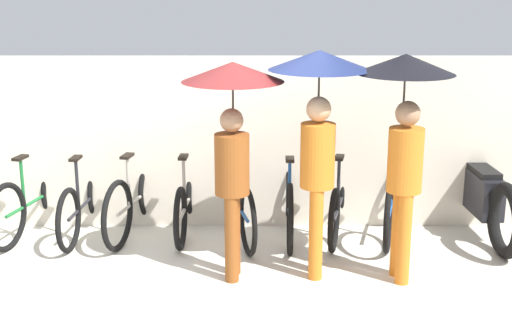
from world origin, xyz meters
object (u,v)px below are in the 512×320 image
object	(u,v)px
parked_bicycle_0	(33,200)
pedestrian_leading	(231,113)
parked_bicycle_1	(83,203)
pedestrian_trailing	(404,111)
parked_bicycle_4	(236,203)
parked_bicycle_3	(185,202)
parked_bicycle_6	(338,202)
motorcycle	(480,196)
pedestrian_center	(317,105)
parked_bicycle_5	(288,201)
parked_bicycle_7	(390,200)
parked_bicycle_2	(134,199)

from	to	relation	value
parked_bicycle_0	pedestrian_leading	world-z (taller)	pedestrian_leading
parked_bicycle_1	pedestrian_trailing	xyz separation A→B (m)	(3.23, -1.13, 1.24)
parked_bicycle_4	pedestrian_leading	bearing A→B (deg)	166.70
parked_bicycle_3	parked_bicycle_6	bearing A→B (deg)	-88.22
parked_bicycle_6	pedestrian_leading	size ratio (longest dim) A/B	0.85
parked_bicycle_4	motorcycle	bearing A→B (deg)	-101.11
parked_bicycle_0	parked_bicycle_3	world-z (taller)	parked_bicycle_3
parked_bicycle_6	pedestrian_trailing	bearing A→B (deg)	-147.23
pedestrian_leading	pedestrian_center	bearing A→B (deg)	7.70
parked_bicycle_3	motorcycle	bearing A→B (deg)	-88.11
pedestrian_center	parked_bicycle_4	bearing A→B (deg)	133.10
parked_bicycle_5	pedestrian_leading	world-z (taller)	pedestrian_leading
parked_bicycle_5	parked_bicycle_0	bearing A→B (deg)	89.81
parked_bicycle_6	parked_bicycle_7	bearing A→B (deg)	-83.24
parked_bicycle_1	parked_bicycle_4	world-z (taller)	parked_bicycle_1
pedestrian_trailing	parked_bicycle_2	bearing A→B (deg)	150.99
parked_bicycle_7	pedestrian_trailing	distance (m)	1.63
parked_bicycle_4	parked_bicycle_5	size ratio (longest dim) A/B	0.96
pedestrian_leading	parked_bicycle_4	bearing A→B (deg)	93.28
parked_bicycle_7	pedestrian_leading	world-z (taller)	pedestrian_leading
parked_bicycle_2	parked_bicycle_4	xyz separation A→B (m)	(1.12, -0.09, -0.02)
parked_bicycle_0	parked_bicycle_6	world-z (taller)	parked_bicycle_6
parked_bicycle_5	parked_bicycle_7	size ratio (longest dim) A/B	1.06
pedestrian_leading	motorcycle	distance (m)	3.11
parked_bicycle_5	motorcycle	xyz separation A→B (m)	(2.12, 0.05, 0.04)
pedestrian_trailing	parked_bicycle_0	bearing A→B (deg)	157.28
parked_bicycle_3	parked_bicycle_5	distance (m)	1.13
pedestrian_center	pedestrian_leading	bearing A→B (deg)	-172.16
parked_bicycle_1	pedestrian_leading	world-z (taller)	pedestrian_leading
parked_bicycle_2	parked_bicycle_6	world-z (taller)	parked_bicycle_2
pedestrian_center	pedestrian_trailing	bearing A→B (deg)	-3.89
parked_bicycle_2	parked_bicycle_6	size ratio (longest dim) A/B	1.00
parked_bicycle_0	pedestrian_leading	size ratio (longest dim) A/B	0.87
parked_bicycle_0	parked_bicycle_2	bearing A→B (deg)	-76.57
parked_bicycle_6	motorcycle	size ratio (longest dim) A/B	0.82
parked_bicycle_5	pedestrian_trailing	world-z (taller)	pedestrian_trailing
parked_bicycle_2	motorcycle	xyz separation A→B (m)	(3.80, -0.02, 0.04)
parked_bicycle_0	parked_bicycle_5	distance (m)	2.81
parked_bicycle_2	parked_bicycle_5	size ratio (longest dim) A/B	0.95
pedestrian_leading	parked_bicycle_7	bearing A→B (deg)	35.20
parked_bicycle_2	parked_bicycle_5	distance (m)	1.68
parked_bicycle_5	parked_bicycle_7	xyz separation A→B (m)	(1.12, 0.00, 0.00)
parked_bicycle_3	parked_bicycle_5	xyz separation A→B (m)	(1.12, -0.08, 0.04)
parked_bicycle_3	parked_bicycle_6	distance (m)	1.69
pedestrian_trailing	motorcycle	world-z (taller)	pedestrian_trailing
parked_bicycle_7	pedestrian_leading	size ratio (longest dim) A/B	0.85
parked_bicycle_0	parked_bicycle_6	xyz separation A→B (m)	(3.37, -0.02, -0.02)
parked_bicycle_3	pedestrian_leading	xyz separation A→B (m)	(0.55, -1.11, 1.22)
parked_bicycle_0	parked_bicycle_1	xyz separation A→B (m)	(0.56, -0.03, -0.02)
parked_bicycle_0	parked_bicycle_6	distance (m)	3.37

